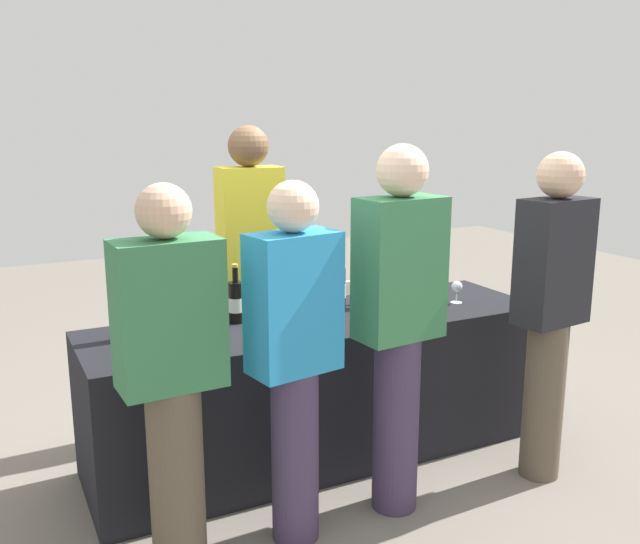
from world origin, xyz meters
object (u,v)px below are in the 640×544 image
(wine_bottle_5, at_px, (391,281))
(guest_2, at_px, (399,318))
(guest_3, at_px, (551,304))
(menu_board, at_px, (369,328))
(wine_glass_1, at_px, (437,291))
(wine_bottle_3, at_px, (340,288))
(wine_bottle_0, at_px, (123,316))
(wine_bottle_2, at_px, (236,302))
(wine_glass_2, at_px, (457,288))
(wine_bottle_1, at_px, (173,305))
(wine_glass_0, at_px, (392,300))
(guest_1, at_px, (294,352))
(wine_bottle_4, at_px, (377,285))
(guest_0, at_px, (171,370))
(server_pouring, at_px, (251,260))

(wine_bottle_5, bearing_deg, guest_2, -120.17)
(guest_3, xyz_separation_m, menu_board, (-0.10, 1.56, -0.54))
(wine_glass_1, bearing_deg, wine_bottle_3, 151.18)
(wine_bottle_0, xyz_separation_m, wine_bottle_2, (0.58, 0.03, -0.01))
(guest_3, bearing_deg, wine_glass_2, 89.17)
(wine_bottle_1, distance_m, wine_glass_2, 1.58)
(wine_glass_0, bearing_deg, guest_1, -148.16)
(wine_bottle_5, bearing_deg, menu_board, 68.51)
(wine_bottle_2, distance_m, wine_bottle_3, 0.60)
(wine_bottle_1, xyz_separation_m, guest_3, (1.63, -0.90, 0.02))
(wine_bottle_3, height_order, wine_glass_0, wine_bottle_3)
(wine_bottle_1, bearing_deg, wine_bottle_5, -0.75)
(wine_bottle_4, xyz_separation_m, menu_board, (0.41, 0.76, -0.52))
(guest_0, bearing_deg, wine_bottle_1, 71.94)
(wine_bottle_5, bearing_deg, wine_bottle_0, -177.45)
(wine_bottle_4, xyz_separation_m, wine_glass_0, (-0.06, -0.25, -0.02))
(wine_glass_1, relative_size, guest_3, 0.09)
(guest_2, bearing_deg, wine_glass_0, 55.04)
(wine_bottle_4, height_order, guest_2, guest_2)
(guest_0, bearing_deg, wine_bottle_5, 24.70)
(wine_bottle_4, height_order, menu_board, wine_bottle_4)
(wine_bottle_3, relative_size, wine_bottle_5, 1.06)
(menu_board, bearing_deg, guest_0, -148.07)
(wine_glass_0, bearing_deg, wine_bottle_2, 158.84)
(guest_2, bearing_deg, wine_bottle_2, 117.03)
(menu_board, bearing_deg, wine_bottle_4, -125.74)
(wine_bottle_1, xyz_separation_m, server_pouring, (0.59, 0.45, 0.09))
(wine_glass_2, bearing_deg, wine_bottle_0, 174.79)
(guest_1, height_order, guest_2, guest_2)
(wine_bottle_3, height_order, wine_bottle_5, wine_bottle_3)
(wine_bottle_1, bearing_deg, menu_board, 23.26)
(wine_glass_0, distance_m, server_pouring, 0.93)
(guest_0, bearing_deg, wine_bottle_4, 24.40)
(wine_bottle_3, xyz_separation_m, wine_glass_1, (0.46, -0.26, -0.01))
(wine_bottle_3, xyz_separation_m, server_pouring, (-0.32, 0.51, 0.09))
(wine_bottle_2, xyz_separation_m, wine_bottle_3, (0.60, -0.01, 0.01))
(wine_bottle_4, bearing_deg, wine_bottle_2, 176.89)
(wine_bottle_2, distance_m, wine_glass_1, 1.10)
(guest_1, bearing_deg, wine_glass_0, 22.17)
(server_pouring, xyz_separation_m, guest_3, (1.04, -1.35, -0.07))
(guest_2, xyz_separation_m, menu_board, (0.73, 1.48, -0.56))
(wine_bottle_3, distance_m, guest_1, 0.99)
(wine_bottle_0, xyz_separation_m, server_pouring, (0.85, 0.54, 0.09))
(wine_bottle_5, relative_size, wine_glass_0, 2.16)
(wine_bottle_2, bearing_deg, server_pouring, 61.11)
(wine_glass_2, relative_size, menu_board, 0.18)
(wine_bottle_5, bearing_deg, guest_3, -67.58)
(guest_0, xyz_separation_m, guest_1, (0.50, -0.05, 0.01))
(guest_3, bearing_deg, guest_2, 167.53)
(wine_bottle_3, height_order, wine_bottle_4, wine_bottle_3)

